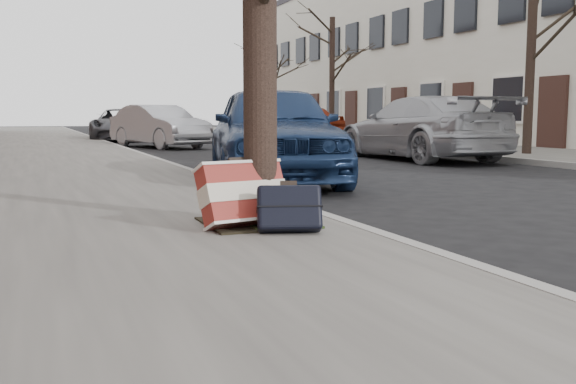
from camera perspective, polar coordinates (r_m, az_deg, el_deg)
name	(u,v)px	position (r m, az deg, el deg)	size (l,w,h in m)	color
ground	(547,246)	(5.45, 22.01, -4.48)	(120.00, 120.00, 0.00)	black
near_sidewalk	(31,151)	(18.85, -21.89, 3.43)	(5.00, 70.00, 0.12)	slate
far_sidewalk	(395,144)	(22.10, 9.52, 4.26)	(4.00, 70.00, 0.12)	slate
house_far	(505,47)	(26.17, 18.77, 12.15)	(6.70, 40.00, 7.20)	beige
dirt_patch	(256,222)	(5.40, -2.85, -2.72)	(0.85, 0.85, 0.01)	black
suitcase_red	(243,194)	(5.17, -4.01, -0.22)	(0.70, 0.19, 0.50)	maroon
suitcase_navy	(289,208)	(4.94, 0.11, -1.41)	(0.50, 0.16, 0.35)	black
car_near_front	(273,132)	(9.90, -1.34, 5.35)	(1.80, 4.48, 1.53)	#16284B
car_near_mid	(159,126)	(20.68, -11.35, 5.75)	(1.42, 4.08, 1.34)	#9FA0A7
car_near_back	(121,125)	(26.58, -14.64, 5.80)	(2.12, 4.60, 1.28)	#393A3E
car_far_front	(419,128)	(15.10, 11.61, 5.57)	(2.02, 4.97, 1.44)	#9E9FA4
car_far_back	(297,124)	(22.43, 0.82, 6.03)	(1.66, 4.12, 1.40)	maroon
tree_far_a	(531,49)	(16.29, 20.80, 11.80)	(0.22, 0.22, 4.86)	black
tree_far_b	(332,78)	(25.11, 3.93, 10.04)	(0.21, 0.21, 4.61)	black
tree_far_c	(274,82)	(30.94, -1.29, 9.71)	(0.20, 0.20, 4.89)	black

